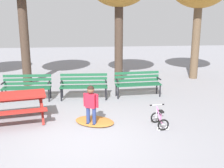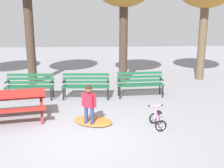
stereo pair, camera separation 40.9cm
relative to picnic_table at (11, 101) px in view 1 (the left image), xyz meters
The scene contains 8 objects.
ground 2.39m from the picnic_table, 36.17° to the right, with size 36.00×36.00×0.00m, color gray.
picnic_table is the anchor object (origin of this frame).
park_bench_far_left 1.97m from the picnic_table, 88.49° to the left, with size 1.62×0.52×0.85m.
park_bench_left 2.74m from the picnic_table, 44.53° to the left, with size 1.62×0.54×0.85m.
park_bench_right 4.35m from the picnic_table, 28.03° to the left, with size 1.63×0.56×0.85m.
child_standing 2.18m from the picnic_table, 13.20° to the right, with size 0.38×0.26×1.09m.
kids_bicycle 3.97m from the picnic_table, 11.01° to the right, with size 0.41×0.59×0.54m.
leaf_pile 2.30m from the picnic_table, ahead, with size 1.10×0.77×0.07m, color #B26B2D.
Camera 1 is at (0.07, -6.05, 2.90)m, focal length 45.14 mm.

